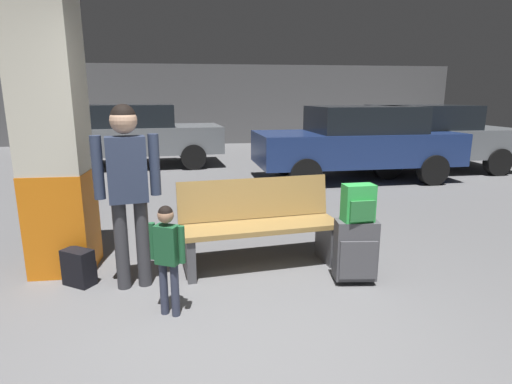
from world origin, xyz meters
The scene contains 12 objects.
ground_plane centered at (0.00, 4.00, -0.05)m, with size 18.00×18.00×0.10m, color slate.
garage_back_wall centered at (0.00, 12.86, 1.40)m, with size 18.00×0.12×2.80m, color #565658.
structural_pillar centered at (-1.70, 1.76, 1.50)m, with size 0.57×0.57×3.02m.
bench centered at (0.24, 1.59, 0.44)m, with size 1.66×0.74×0.89m.
suitcase centered at (1.08, 1.07, 0.32)m, with size 0.40×0.26×0.60m.
backpack_bright centered at (1.08, 1.07, 0.77)m, with size 0.29×0.21×0.34m.
child centered at (-0.60, 0.70, 0.56)m, with size 0.28×0.23×0.91m.
adult centered at (-0.96, 1.26, 1.02)m, with size 0.56×0.26×1.65m.
backpack_dark_floor centered at (-1.47, 1.36, 0.17)m, with size 0.32×0.30×0.34m.
parked_car_side centered at (4.76, 6.57, 0.81)m, with size 4.16×1.91×1.51m.
parked_car_near centered at (2.88, 5.81, 0.81)m, with size 4.17×1.95×1.51m.
parked_car_far centered at (-1.94, 8.09, 0.81)m, with size 4.27×2.15×1.51m.
Camera 1 is at (-0.30, -2.38, 1.72)m, focal length 28.93 mm.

